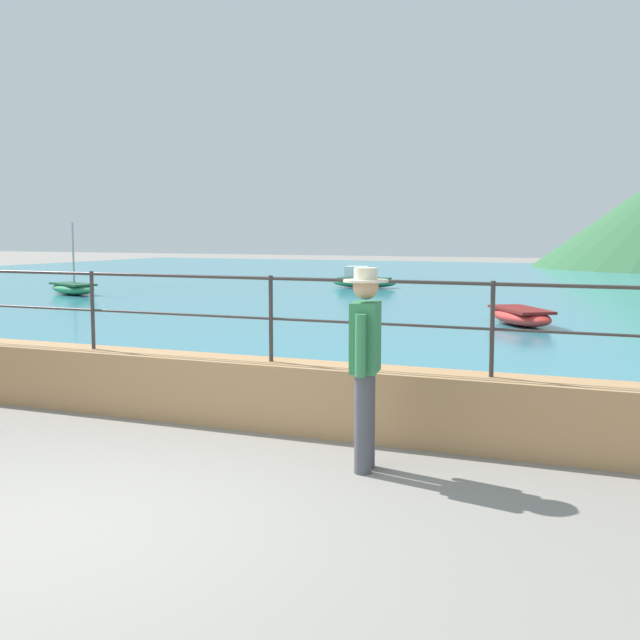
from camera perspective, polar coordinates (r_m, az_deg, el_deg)
The scene contains 8 objects.
ground_plane at distance 6.06m, azimuth -17.56°, elevation -13.84°, with size 120.00×120.00×0.00m, color gray.
promenade_wall at distance 8.55m, azimuth -3.45°, elevation -5.24°, with size 20.00×0.56×0.70m, color tan.
railing at distance 8.41m, azimuth -3.49°, elevation 1.36°, with size 18.44×0.04×0.90m.
lake_water at distance 30.42m, azimuth 16.09°, elevation 2.21°, with size 64.00×44.32×0.06m, color teal.
person_walking at distance 6.90m, azimuth 3.21°, elevation -2.72°, with size 0.38×0.56×1.75m.
boat_0 at distance 28.77m, azimuth 3.04°, elevation 2.82°, with size 2.39×1.18×0.76m.
boat_1 at distance 26.80m, azimuth -17.02°, elevation 2.17°, with size 2.47×1.77×2.28m.
boat_2 at distance 17.82m, azimuth 13.97°, elevation 0.29°, with size 2.02×2.42×0.36m.
Camera 1 is at (3.77, -4.28, 2.05)m, focal length 45.39 mm.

